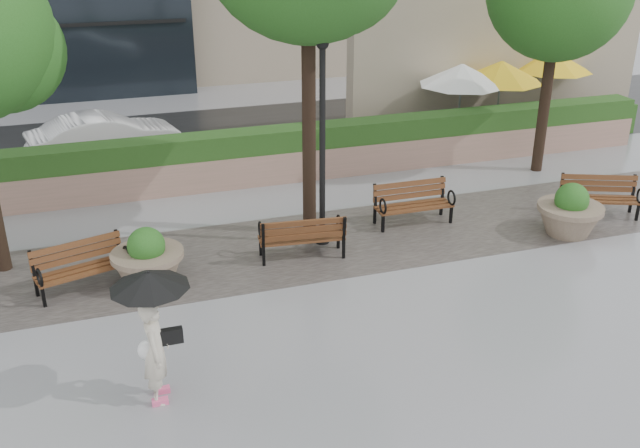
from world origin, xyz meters
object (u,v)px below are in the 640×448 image
object	(u,v)px
lamppost	(322,158)
car_right	(106,138)
bench_4	(598,205)
planter_left	(148,262)
planter_right	(570,215)
bench_2	(302,245)
bench_3	(413,212)
bench_1	(83,277)
pedestrian	(153,324)

from	to	relation	value
lamppost	car_right	bearing A→B (deg)	120.14
bench_4	planter_left	bearing A→B (deg)	-157.22
bench_4	planter_right	world-z (taller)	planter_right
bench_2	bench_3	size ratio (longest dim) A/B	1.02
bench_4	planter_left	xyz separation A→B (m)	(-9.96, -0.08, 0.17)
bench_3	bench_2	bearing A→B (deg)	-162.80
planter_right	lamppost	size ratio (longest dim) A/B	0.33
planter_left	car_right	bearing A→B (deg)	92.76
bench_1	bench_4	distance (m)	11.12
lamppost	bench_2	bearing A→B (deg)	-139.36
planter_left	lamppost	bearing A→B (deg)	10.38
pedestrian	planter_right	bearing A→B (deg)	-59.75
planter_right	pedestrian	distance (m)	9.41
bench_4	car_right	world-z (taller)	car_right
bench_4	bench_3	bearing A→B (deg)	-169.94
bench_1	bench_2	size ratio (longest dim) A/B	1.01
bench_4	planter_left	size ratio (longest dim) A/B	1.35
bench_3	planter_right	bearing A→B (deg)	-27.45
planter_right	lamppost	xyz separation A→B (m)	(-5.11, 1.22, 1.41)
bench_1	bench_3	xyz separation A→B (m)	(6.96, 0.86, 0.01)
lamppost	pedestrian	world-z (taller)	lamppost
planter_left	lamppost	size ratio (longest dim) A/B	0.32
planter_right	bench_1	bearing A→B (deg)	176.01
bench_3	planter_right	xyz separation A→B (m)	(2.90, -1.55, 0.18)
car_right	planter_left	bearing A→B (deg)	171.06
bench_1	bench_3	distance (m)	7.01
bench_2	planter_left	world-z (taller)	planter_left
bench_1	planter_left	world-z (taller)	planter_left
bench_2	car_right	distance (m)	8.06
planter_right	lamppost	distance (m)	5.44
bench_1	lamppost	xyz separation A→B (m)	(4.75, 0.53, 1.60)
bench_4	car_right	distance (m)	12.70
bench_4	pedestrian	world-z (taller)	pedestrian
planter_left	lamppost	xyz separation A→B (m)	(3.59, 0.66, 1.42)
bench_2	planter_right	bearing A→B (deg)	179.20
bench_1	car_right	xyz separation A→B (m)	(0.80, 7.34, 0.41)
bench_1	car_right	bearing A→B (deg)	67.03
bench_1	bench_3	size ratio (longest dim) A/B	1.02
bench_1	bench_4	world-z (taller)	bench_4
bench_2	bench_3	bearing A→B (deg)	-157.10
pedestrian	bench_3	bearing A→B (deg)	-41.26
lamppost	planter_right	bearing A→B (deg)	-13.42
bench_2	planter_right	size ratio (longest dim) A/B	1.27
bench_3	car_right	bearing A→B (deg)	134.15
bench_1	planter_right	xyz separation A→B (m)	(9.86, -0.69, 0.19)
lamppost	pedestrian	bearing A→B (deg)	-132.48
bench_3	planter_right	size ratio (longest dim) A/B	1.26
planter_left	car_right	distance (m)	7.48
bench_2	planter_left	distance (m)	3.01
bench_3	planter_left	size ratio (longest dim) A/B	1.29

